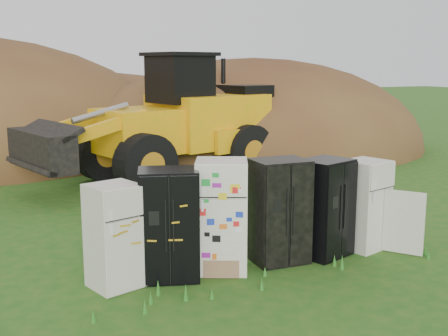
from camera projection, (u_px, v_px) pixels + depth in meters
The scene contains 10 objects.
ground at pixel (253, 265), 9.77m from camera, with size 120.00×120.00×0.00m, color #1C5316.
fridge_leftmost at pixel (114, 236), 8.69m from camera, with size 0.72×0.69×1.64m, color silver, non-canonical shape.
fridge_black_side at pixel (169, 224), 9.03m from camera, with size 0.94×0.74×1.80m, color black, non-canonical shape.
fridge_sticker at pixel (222, 216), 9.37m from camera, with size 0.84×0.78×1.89m, color silver, non-canonical shape.
fridge_dark_mid at pixel (279, 211), 9.81m from camera, with size 0.93×0.76×1.83m, color black, non-canonical shape.
fridge_black_right at pixel (324, 208), 10.12m from camera, with size 0.89×0.74×1.77m, color black, non-canonical shape.
fridge_open_door at pixel (364, 205), 10.52m from camera, with size 0.76×0.71×1.69m, color silver, non-canonical shape.
wheel_loader at pixel (154, 118), 16.22m from camera, with size 7.80×3.16×3.77m, color orange, non-canonical shape.
dirt_mound_right at pixel (253, 151), 22.41m from camera, with size 14.68×10.76×7.35m, color #4C2718.
dirt_mound_back at pixel (82, 137), 26.59m from camera, with size 18.20×12.14×6.16m, color #4C2718.
Camera 1 is at (-4.18, -8.32, 3.45)m, focal length 45.00 mm.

